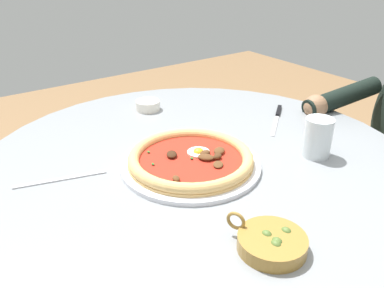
% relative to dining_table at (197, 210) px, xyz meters
% --- Properties ---
extents(dining_table, '(1.01, 1.01, 0.75)m').
position_rel_dining_table_xyz_m(dining_table, '(0.00, 0.00, 0.00)').
color(dining_table, gray).
rests_on(dining_table, ground).
extents(pizza_on_plate, '(0.31, 0.31, 0.03)m').
position_rel_dining_table_xyz_m(pizza_on_plate, '(0.02, -0.03, 0.16)').
color(pizza_on_plate, white).
rests_on(pizza_on_plate, dining_table).
extents(water_glass, '(0.06, 0.06, 0.09)m').
position_rel_dining_table_xyz_m(water_glass, '(0.15, 0.23, 0.19)').
color(water_glass, silver).
rests_on(water_glass, dining_table).
extents(steak_knife, '(0.14, 0.17, 0.01)m').
position_rel_dining_table_xyz_m(steak_knife, '(-0.07, 0.33, 0.15)').
color(steak_knife, silver).
rests_on(steak_knife, dining_table).
extents(ramekin_capers, '(0.07, 0.07, 0.03)m').
position_rel_dining_table_xyz_m(ramekin_capers, '(-0.33, 0.06, 0.16)').
color(ramekin_capers, white).
rests_on(ramekin_capers, dining_table).
extents(olive_pan, '(0.13, 0.11, 0.05)m').
position_rel_dining_table_xyz_m(olive_pan, '(0.32, -0.08, 0.16)').
color(olive_pan, olive).
rests_on(olive_pan, dining_table).
extents(fork_utensil, '(0.06, 0.18, 0.00)m').
position_rel_dining_table_xyz_m(fork_utensil, '(-0.09, -0.29, 0.15)').
color(fork_utensil, '#BCBCC1').
rests_on(fork_utensil, dining_table).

